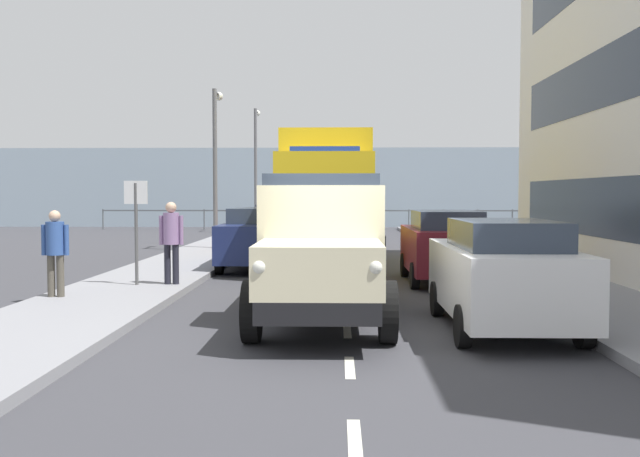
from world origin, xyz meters
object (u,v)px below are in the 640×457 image
truck_vintage_cream (322,253)px  car_red_oppositeside_1 (278,226)px  car_black_oppositeside_2 (290,219)px  pedestrian_couple_b (171,236)px  pedestrian_near_railing (55,246)px  lamp_post_far (256,158)px  lorry_cargo_yellow (327,195)px  car_white_kerbside_near (503,273)px  street_sign (136,214)px  car_navy_oppositeside_0 (258,237)px  lamp_post_promenade (216,152)px  car_maroon_kerbside_1 (445,245)px

truck_vintage_cream → car_red_oppositeside_1: truck_vintage_cream is taller
car_black_oppositeside_2 → pedestrian_couple_b: (1.37, 17.93, 0.32)m
pedestrian_near_railing → lamp_post_far: size_ratio=0.26×
lorry_cargo_yellow → car_white_kerbside_near: (-2.88, 9.63, -1.18)m
lorry_cargo_yellow → street_sign: (4.03, 5.47, -0.39)m
car_navy_oppositeside_0 → pedestrian_couple_b: (1.37, 4.56, 0.31)m
lamp_post_promenade → street_sign: bearing=90.6°
car_navy_oppositeside_0 → lamp_post_far: bearing=-83.2°
street_sign → car_black_oppositeside_2: bearing=-96.6°
pedestrian_couple_b → lamp_post_promenade: 10.77m
car_maroon_kerbside_1 → car_red_oppositeside_1: size_ratio=0.86×
car_red_oppositeside_1 → pedestrian_couple_b: size_ratio=2.47×
truck_vintage_cream → street_sign: bearing=-43.1°
lamp_post_far → street_sign: (-0.00, 22.33, -2.32)m
lorry_cargo_yellow → pedestrian_couple_b: size_ratio=4.58×
car_navy_oppositeside_0 → street_sign: size_ratio=1.96×
street_sign → lorry_cargo_yellow: bearing=-126.3°
car_black_oppositeside_2 → pedestrian_couple_b: bearing=85.6°
pedestrian_near_railing → pedestrian_couple_b: bearing=-132.8°
truck_vintage_cream → pedestrian_near_railing: size_ratio=3.41×
car_maroon_kerbside_1 → car_navy_oppositeside_0: bearing=-31.8°
pedestrian_near_railing → street_sign: street_sign is taller
truck_vintage_cream → street_sign: size_ratio=2.51×
lorry_cargo_yellow → car_maroon_kerbside_1: lorry_cargo_yellow is taller
car_maroon_kerbside_1 → truck_vintage_cream: bearing=63.1°
lorry_cargo_yellow → car_red_oppositeside_1: bearing=-72.0°
car_maroon_kerbside_1 → lamp_post_far: lamp_post_far is taller
car_white_kerbside_near → car_black_oppositeside_2: 22.72m
truck_vintage_cream → lamp_post_promenade: (4.20, -14.42, 2.45)m
truck_vintage_cream → car_black_oppositeside_2: 21.98m
car_black_oppositeside_2 → car_white_kerbside_near: bearing=102.2°
truck_vintage_cream → street_sign: truck_vintage_cream is taller
car_red_oppositeside_1 → car_black_oppositeside_2: (0.00, -6.64, -0.00)m
car_maroon_kerbside_1 → lamp_post_far: 21.98m
lorry_cargo_yellow → street_sign: lorry_cargo_yellow is taller
car_red_oppositeside_1 → lamp_post_far: lamp_post_far is taller
pedestrian_couple_b → street_sign: street_sign is taller
car_red_oppositeside_1 → street_sign: 11.63m
truck_vintage_cream → car_navy_oppositeside_0: bearing=-76.8°
car_navy_oppositeside_0 → car_red_oppositeside_1: 6.74m
car_red_oppositeside_1 → truck_vintage_cream: bearing=97.5°
truck_vintage_cream → lamp_post_far: lamp_post_far is taller
car_maroon_kerbside_1 → car_black_oppositeside_2: 17.05m
lorry_cargo_yellow → car_white_kerbside_near: bearing=106.6°
car_white_kerbside_near → car_red_oppositeside_1: size_ratio=0.92×
car_navy_oppositeside_0 → car_black_oppositeside_2: size_ratio=1.08×
lorry_cargo_yellow → lamp_post_promenade: 6.75m
car_black_oppositeside_2 → lamp_post_promenade: 8.26m
truck_vintage_cream → lorry_cargo_yellow: 9.36m
car_black_oppositeside_2 → lamp_post_far: size_ratio=0.63×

